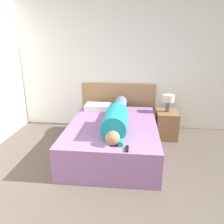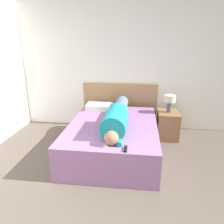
% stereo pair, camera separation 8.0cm
% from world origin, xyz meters
% --- Properties ---
extents(wall_back, '(5.54, 0.06, 2.60)m').
position_xyz_m(wall_back, '(0.00, 3.28, 1.30)').
color(wall_back, white).
rests_on(wall_back, ground_plane).
extents(bed, '(1.43, 1.95, 0.51)m').
position_xyz_m(bed, '(-0.08, 2.09, 0.25)').
color(bed, '#936699').
rests_on(bed, ground_plane).
extents(headboard, '(1.55, 0.04, 0.96)m').
position_xyz_m(headboard, '(-0.08, 3.21, 0.48)').
color(headboard, '#A37A51').
rests_on(headboard, ground_plane).
extents(nightstand, '(0.40, 0.49, 0.52)m').
position_xyz_m(nightstand, '(0.90, 2.78, 0.26)').
color(nightstand, brown).
rests_on(nightstand, ground_plane).
extents(table_lamp, '(0.21, 0.21, 0.33)m').
position_xyz_m(table_lamp, '(0.90, 2.78, 0.75)').
color(table_lamp, '#4C4C51').
rests_on(table_lamp, nightstand).
extents(person_lying, '(0.35, 1.78, 0.35)m').
position_xyz_m(person_lying, '(-0.01, 2.01, 0.66)').
color(person_lying, '#936B4C').
rests_on(person_lying, bed).
extents(pillow_near_headboard, '(0.51, 0.32, 0.11)m').
position_xyz_m(pillow_near_headboard, '(-0.44, 2.81, 0.56)').
color(pillow_near_headboard, silver).
rests_on(pillow_near_headboard, bed).
extents(tv_remote, '(0.04, 0.15, 0.02)m').
position_xyz_m(tv_remote, '(0.19, 1.22, 0.52)').
color(tv_remote, black).
rests_on(tv_remote, bed).
extents(cell_phone, '(0.06, 0.13, 0.01)m').
position_xyz_m(cell_phone, '(-0.07, 1.29, 0.51)').
color(cell_phone, '#B2B7BC').
rests_on(cell_phone, bed).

